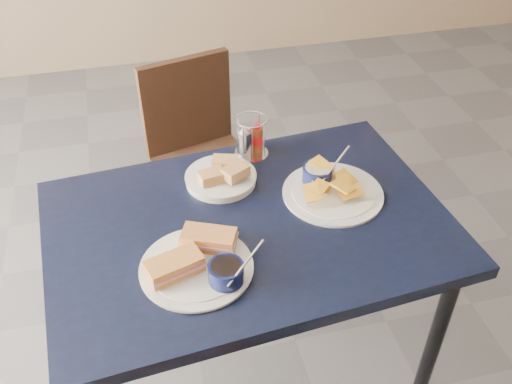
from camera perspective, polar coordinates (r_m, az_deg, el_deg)
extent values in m
plane|color=#4E4E53|center=(2.26, 3.95, -14.55)|extent=(6.00, 6.00, 0.00)
cube|color=black|center=(1.61, -0.70, -3.52)|extent=(1.17, 0.83, 0.04)
cylinder|color=black|center=(1.85, 16.92, -15.61)|extent=(0.04, 0.04, 0.71)
cylinder|color=black|center=(2.07, -15.78, -7.77)|extent=(0.04, 0.04, 0.71)
cylinder|color=black|center=(2.19, 9.95, -3.52)|extent=(0.04, 0.04, 0.71)
cube|color=black|center=(2.40, -5.03, 2.48)|extent=(0.47, 0.45, 0.04)
cylinder|color=black|center=(2.40, -7.82, -4.06)|extent=(0.03, 0.03, 0.38)
cylinder|color=black|center=(2.44, -0.54, -2.90)|extent=(0.03, 0.03, 0.38)
cylinder|color=black|center=(2.63, -8.68, 0.22)|extent=(0.03, 0.03, 0.38)
cylinder|color=black|center=(2.66, -2.01, 1.23)|extent=(0.03, 0.03, 0.38)
cube|color=black|center=(2.41, -6.00, 8.97)|extent=(0.38, 0.13, 0.40)
cylinder|color=white|center=(1.47, -5.97, -7.51)|extent=(0.29, 0.29, 0.01)
cylinder|color=white|center=(1.47, -5.99, -7.36)|extent=(0.24, 0.24, 0.00)
cube|color=#D48E4C|center=(1.44, -8.15, -7.33)|extent=(0.15, 0.11, 0.04)
cube|color=pink|center=(1.45, -8.14, -7.45)|extent=(0.16, 0.12, 0.01)
cube|color=#D48E4C|center=(1.50, -4.74, -4.70)|extent=(0.16, 0.12, 0.04)
cube|color=pink|center=(1.50, -4.73, -4.82)|extent=(0.16, 0.13, 0.01)
cylinder|color=#090E36|center=(1.41, -3.01, -8.06)|extent=(0.09, 0.09, 0.05)
cylinder|color=black|center=(1.40, -3.03, -7.61)|extent=(0.08, 0.08, 0.01)
cylinder|color=silver|center=(1.37, -1.05, -7.11)|extent=(0.11, 0.07, 0.08)
cylinder|color=white|center=(1.70, 7.68, -0.12)|extent=(0.30, 0.30, 0.01)
cylinder|color=white|center=(1.70, 7.70, 0.02)|extent=(0.24, 0.24, 0.00)
cube|color=gold|center=(1.71, 6.74, 0.55)|extent=(0.08, 0.08, 0.01)
cube|color=gold|center=(1.74, 7.00, 1.58)|extent=(0.07, 0.08, 0.03)
cube|color=gold|center=(1.72, 8.91, 1.10)|extent=(0.07, 0.08, 0.02)
cube|color=gold|center=(1.67, 9.44, -0.23)|extent=(0.06, 0.05, 0.02)
cube|color=gold|center=(1.71, 5.98, 1.56)|extent=(0.05, 0.07, 0.02)
cube|color=gold|center=(1.63, 5.61, -0.34)|extent=(0.05, 0.07, 0.03)
cube|color=gold|center=(1.68, 8.74, 0.93)|extent=(0.06, 0.07, 0.02)
cube|color=gold|center=(1.64, 6.27, 0.23)|extent=(0.08, 0.08, 0.02)
cube|color=gold|center=(1.65, 8.65, 0.41)|extent=(0.07, 0.08, 0.02)
cube|color=gold|center=(1.72, 6.51, 2.54)|extent=(0.07, 0.08, 0.02)
cylinder|color=#090E36|center=(1.71, 6.15, 1.79)|extent=(0.09, 0.09, 0.05)
cylinder|color=beige|center=(1.71, 6.19, 2.21)|extent=(0.08, 0.08, 0.01)
cylinder|color=silver|center=(1.69, 7.92, 2.76)|extent=(0.11, 0.07, 0.08)
cylinder|color=white|center=(1.73, -3.53, 1.29)|extent=(0.21, 0.21, 0.02)
cylinder|color=white|center=(1.73, -3.54, 1.57)|extent=(0.17, 0.17, 0.00)
cube|color=tan|center=(1.70, -4.43, 1.53)|extent=(0.08, 0.06, 0.03)
cube|color=tan|center=(1.74, -3.12, 2.90)|extent=(0.09, 0.07, 0.03)
cube|color=tan|center=(1.69, -2.06, 2.00)|extent=(0.09, 0.08, 0.03)
cylinder|color=silver|center=(1.85, -0.47, 3.89)|extent=(0.11, 0.11, 0.01)
cylinder|color=silver|center=(1.85, 0.30, 6.35)|extent=(0.01, 0.01, 0.13)
cylinder|color=silver|center=(1.83, -1.77, 6.08)|extent=(0.01, 0.01, 0.13)
cylinder|color=silver|center=(1.78, -1.30, 4.92)|extent=(0.01, 0.01, 0.13)
cylinder|color=silver|center=(1.79, 0.83, 5.21)|extent=(0.01, 0.01, 0.13)
torus|color=silver|center=(1.78, -0.49, 7.26)|extent=(0.10, 0.10, 0.00)
cylinder|color=silver|center=(1.82, -1.16, 4.97)|extent=(0.05, 0.05, 0.08)
cone|color=silver|center=(1.79, -1.18, 6.38)|extent=(0.04, 0.04, 0.02)
cylinder|color=brown|center=(1.83, 0.16, 5.24)|extent=(0.03, 0.03, 0.08)
cylinder|color=#A7090B|center=(1.83, 0.16, 5.24)|extent=(0.03, 0.03, 0.03)
cylinder|color=#A7090B|center=(1.80, 0.16, 6.60)|extent=(0.02, 0.02, 0.02)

